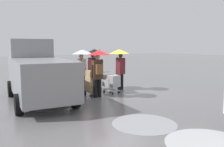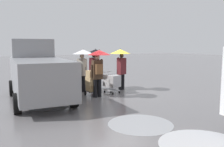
{
  "view_description": "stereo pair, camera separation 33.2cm",
  "coord_description": "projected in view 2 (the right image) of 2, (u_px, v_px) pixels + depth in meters",
  "views": [
    {
      "loc": [
        6.07,
        9.83,
        2.31
      ],
      "look_at": [
        0.7,
        0.68,
        1.05
      ],
      "focal_mm": 38.11,
      "sensor_mm": 36.0,
      "label": 1
    },
    {
      "loc": [
        5.78,
        10.0,
        2.31
      ],
      "look_at": [
        0.7,
        0.68,
        1.05
      ],
      "focal_mm": 38.11,
      "sensor_mm": 36.0,
      "label": 2
    }
  ],
  "objects": [
    {
      "name": "pedestrian_pink_side",
      "position": [
        95.0,
        59.0,
        12.58
      ],
      "size": [
        1.04,
        1.04,
        2.15
      ],
      "color": "black",
      "rests_on": "ground"
    },
    {
      "name": "slush_patch_under_van",
      "position": [
        140.0,
        124.0,
        7.02
      ],
      "size": [
        1.93,
        1.93,
        0.01
      ],
      "primitive_type": "cylinder",
      "color": "#999BA0",
      "rests_on": "ground"
    },
    {
      "name": "shopping_cart_vendor",
      "position": [
        112.0,
        81.0,
        11.55
      ],
      "size": [
        0.72,
        0.92,
        1.02
      ],
      "color": "#B2B2B7",
      "rests_on": "ground"
    },
    {
      "name": "pedestrian_far_side",
      "position": [
        98.0,
        62.0,
        10.5
      ],
      "size": [
        1.04,
        1.04,
        2.15
      ],
      "color": "black",
      "rests_on": "ground"
    },
    {
      "name": "ground_plane",
      "position": [
        118.0,
        92.0,
        11.74
      ],
      "size": [
        90.0,
        90.0,
        0.0
      ],
      "primitive_type": "plane",
      "color": "slate"
    },
    {
      "name": "slush_patch_near_cluster",
      "position": [
        205.0,
        146.0,
        5.48
      ],
      "size": [
        2.15,
        2.15,
        0.01
      ],
      "primitive_type": "cylinder",
      "color": "silver",
      "rests_on": "ground"
    },
    {
      "name": "slush_patch_mid_street",
      "position": [
        50.0,
        105.0,
        9.29
      ],
      "size": [
        1.83,
        1.83,
        0.01
      ],
      "primitive_type": "cylinder",
      "color": "#ADAFB5",
      "rests_on": "ground"
    },
    {
      "name": "pedestrian_white_side",
      "position": [
        121.0,
        60.0,
        12.22
      ],
      "size": [
        1.04,
        1.04,
        2.15
      ],
      "color": "black",
      "rests_on": "ground"
    },
    {
      "name": "cargo_van_parked_right",
      "position": [
        38.0,
        72.0,
        10.01
      ],
      "size": [
        2.42,
        5.44,
        2.6
      ],
      "color": "gray",
      "rests_on": "ground"
    },
    {
      "name": "hand_dolly_boxes",
      "position": [
        92.0,
        81.0,
        10.85
      ],
      "size": [
        0.54,
        0.71,
        1.32
      ],
      "color": "#515156",
      "rests_on": "ground"
    },
    {
      "name": "pedestrian_black_side",
      "position": [
        83.0,
        60.0,
        11.69
      ],
      "size": [
        1.04,
        1.04,
        2.15
      ],
      "color": "black",
      "rests_on": "ground"
    }
  ]
}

